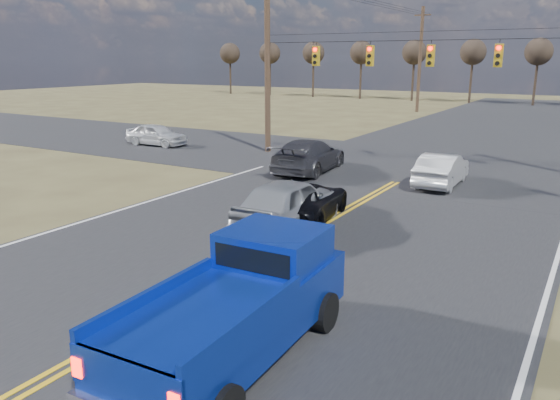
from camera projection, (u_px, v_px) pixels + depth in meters
The scene contains 12 objects.
ground at pixel (178, 305), 11.80m from camera, with size 160.00×160.00×0.00m, color brown.
road_main at pixel (359, 203), 20.11m from camera, with size 14.00×120.00×0.02m, color #28282B.
road_cross at pixel (423, 167), 26.75m from camera, with size 120.00×12.00×0.02m, color #28282B.
signal_gantry at pixel (440, 61), 25.05m from camera, with size 19.60×4.83×10.00m.
utility_poles at pixel (424, 57), 24.60m from camera, with size 19.60×58.32×10.00m.
treeline at pixel (473, 49), 32.76m from camera, with size 87.00×117.80×7.40m.
pickup_truck at pixel (240, 305), 9.59m from camera, with size 2.33×5.48×2.03m.
silver_suv at pixel (288, 202), 17.12m from camera, with size 1.90×4.71×1.61m, color #9FA2A7.
black_suv at pixel (304, 201), 18.04m from camera, with size 2.06×4.47×1.24m, color black.
white_car_queue at pixel (442, 169), 22.78m from camera, with size 1.44×4.14×1.36m, color beige.
dgrey_car_queue at pixel (309, 156), 25.53m from camera, with size 2.16×5.31×1.54m, color #39393E.
cross_car_west at pixel (156, 135), 33.29m from camera, with size 3.94×1.59×1.34m, color silver.
Camera 1 is at (7.46, -8.17, 5.18)m, focal length 35.00 mm.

